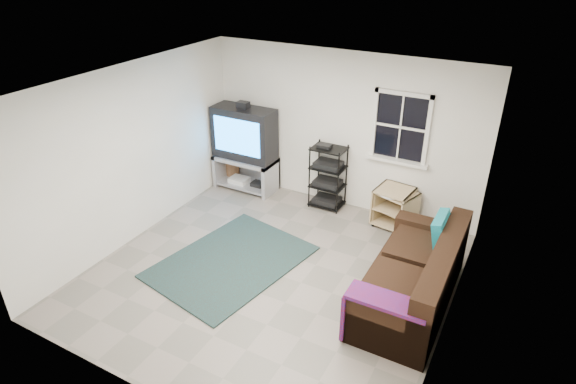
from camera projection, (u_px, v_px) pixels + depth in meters
The scene contains 8 objects.
room at pixel (400, 132), 7.28m from camera, with size 4.60×4.62×4.60m.
tv_unit at pixel (245, 142), 8.46m from camera, with size 1.11×0.55×1.63m.
av_rack at pixel (328, 180), 8.05m from camera, with size 0.55×0.40×1.11m.
side_table_left at pixel (394, 205), 7.60m from camera, with size 0.60×0.60×0.63m.
side_table_right at pixel (397, 206), 7.57m from camera, with size 0.66×0.66×0.61m.
sofa at pixel (414, 279), 5.93m from camera, with size 0.96×2.16×0.99m.
shag_rug at pixel (231, 262), 6.82m from camera, with size 1.56×2.14×0.03m, color black.
paper_bag at pixel (231, 169), 9.08m from camera, with size 0.30×0.19×0.43m, color brown.
Camera 1 is at (2.72, -4.57, 4.07)m, focal length 30.00 mm.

